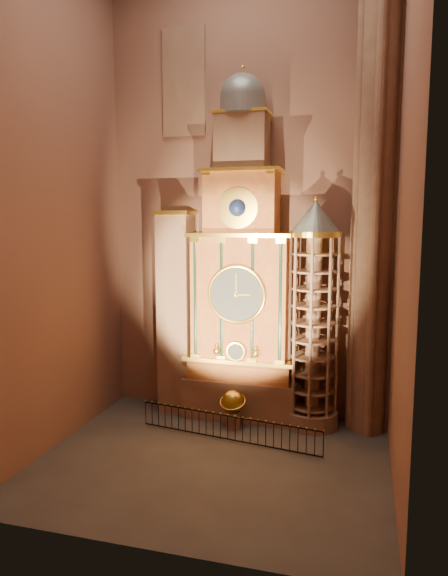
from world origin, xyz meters
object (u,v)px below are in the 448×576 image
(astronomical_clock, at_px, (242,284))
(portrait_tower, at_px, (176,312))
(stair_turret, at_px, (313,317))
(iron_railing, at_px, (228,428))
(celestial_globe, at_px, (233,406))

(astronomical_clock, xyz_separation_m, portrait_tower, (-3.40, 0.02, -1.53))
(portrait_tower, bearing_deg, stair_turret, -2.33)
(portrait_tower, xyz_separation_m, iron_railing, (3.52, -3.04, -4.53))
(iron_railing, bearing_deg, celestial_globe, 96.28)
(astronomical_clock, distance_m, iron_railing, 6.77)
(astronomical_clock, xyz_separation_m, celestial_globe, (-0.05, -1.50, -5.59))
(portrait_tower, bearing_deg, iron_railing, -40.78)
(iron_railing, bearing_deg, astronomical_clock, 92.29)
(portrait_tower, bearing_deg, celestial_globe, -24.38)
(iron_railing, bearing_deg, stair_turret, 39.20)
(astronomical_clock, relative_size, portrait_tower, 1.64)
(astronomical_clock, bearing_deg, stair_turret, -4.30)
(astronomical_clock, bearing_deg, iron_railing, -87.71)
(portrait_tower, height_order, celestial_globe, portrait_tower)
(stair_turret, bearing_deg, astronomical_clock, 175.70)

